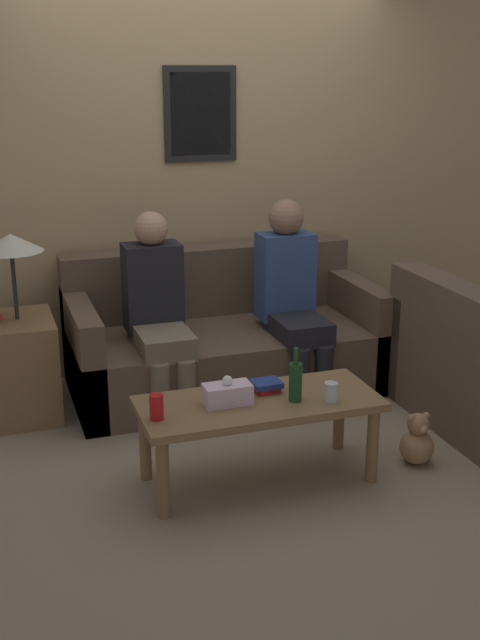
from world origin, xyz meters
name	(u,v)px	position (x,y,z in m)	size (l,w,h in m)	color
ground_plane	(252,418)	(0.00, 0.00, 0.00)	(16.00, 16.00, 0.00)	gray
wall_back	(200,175)	(0.00, 1.05, 1.30)	(9.00, 0.08, 2.60)	tan
couch_main	(223,343)	(0.00, 0.56, 0.29)	(1.95, 0.94, 0.86)	brown
coffee_table	(259,411)	(-0.21, -0.70, 0.37)	(1.19, 0.50, 0.44)	olive
side_table_with_lamp	(10,360)	(-1.33, 0.49, 0.35)	(0.53, 0.53, 1.10)	olive
wine_bottle	(295,381)	(-0.05, -0.77, 0.54)	(0.06, 0.06, 0.27)	#19421E
drinking_glass	(331,392)	(0.11, -0.83, 0.48)	(0.07, 0.07, 0.10)	silver
book_stack	(266,386)	(-0.14, -0.61, 0.47)	(0.15, 0.12, 0.06)	red
soda_can	(157,407)	(-0.74, -0.76, 0.50)	(0.07, 0.07, 0.12)	red
tissue_box	(227,394)	(-0.37, -0.70, 0.49)	(0.23, 0.12, 0.15)	silver
person_left	(158,307)	(-0.46, 0.37, 0.63)	(0.34, 0.63, 1.18)	#756651
person_right	(291,292)	(0.39, 0.35, 0.65)	(0.34, 0.62, 1.21)	black
teddy_bear	(417,442)	(0.64, -0.80, 0.12)	(0.18, 0.18, 0.28)	#A87A51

